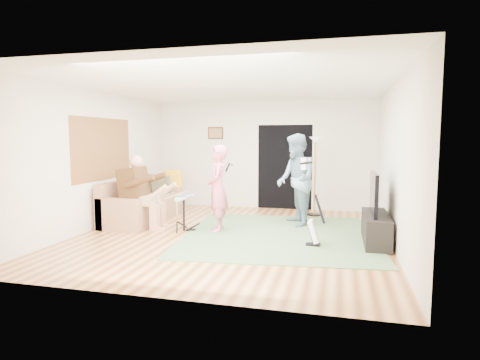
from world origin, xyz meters
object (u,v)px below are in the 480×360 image
Objects in this scene: drum_kit at (184,215)px; dining_chair at (172,198)px; sofa at (139,207)px; tv_cabinet at (376,229)px; guitarist at (296,180)px; torchiere_lamp at (315,162)px; singer at (218,188)px; television at (374,193)px; guitar_spare at (314,231)px.

dining_chair is at bearing 120.63° from drum_kit.
sofa reaches higher than tv_cabinet.
tv_cabinet is (3.50, -0.09, -0.06)m from drum_kit.
dining_chair is at bearing 159.28° from tv_cabinet.
dining_chair is 0.73× the size of tv_cabinet.
dining_chair is (-2.98, 0.62, -0.57)m from guitarist.
tv_cabinet is (1.16, -2.25, -0.98)m from torchiere_lamp.
singer reaches higher than television.
guitar_spare is at bearing -156.87° from tv_cabinet.
drum_kit is 0.66× the size of television.
guitarist is at bearing -19.88° from dining_chair.
guitarist is 2.17× the size of guitar_spare.
television is at bearing -1.47° from drum_kit.
dining_chair is 4.73m from television.
torchiere_lamp reaches higher than sofa.
singer is 2.04m from guitar_spare.
guitar_spare is at bearing -11.72° from drum_kit.
television is (3.45, -0.09, 0.54)m from drum_kit.
guitarist is 1.83× the size of dining_chair.
television is at bearing -29.08° from dining_chair.
torchiere_lamp is (2.34, 2.16, 0.93)m from drum_kit.
television is at bearing -63.65° from torchiere_lamp.
television is (4.39, -1.68, 0.49)m from dining_chair.
drum_kit is 0.43× the size of singer.
singer is at bearing -15.05° from sofa.
drum_kit is 3.49m from television.
torchiere_lamp reaches higher than tv_cabinet.
television reaches higher than drum_kit.
sofa reaches higher than drum_kit.
sofa is 4.84m from television.
torchiere_lamp is 1.28× the size of tv_cabinet.
dining_chair is (-1.59, 1.46, -0.46)m from singer.
singer reaches higher than drum_kit.
singer is (0.64, 0.13, 0.51)m from drum_kit.
guitar_spare is at bearing -4.51° from guitarist.
guitarist is 1.33× the size of tv_cabinet.
drum_kit is at bearing 168.28° from guitar_spare.
sofa reaches higher than guitar_spare.
torchiere_lamp is 3.44m from dining_chair.
singer is 1.63m from guitarist.
guitar_spare is at bearing -17.11° from sofa.
torchiere_lamp reaches higher than television.
sofa is 3.41m from guitarist.
singer reaches higher than tv_cabinet.
dining_chair reaches higher than drum_kit.
sofa is at bearing 162.89° from guitar_spare.
guitar_spare is at bearing -86.59° from torchiere_lamp.
singer is at bearing 175.67° from tv_cabinet.
drum_kit is 2.34m from guitarist.
sofa is at bearing -157.42° from torchiere_lamp.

